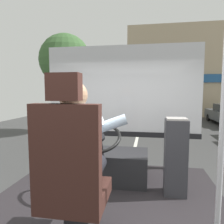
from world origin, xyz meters
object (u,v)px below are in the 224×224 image
(driver_seat, at_px, (72,179))
(handrail_pole, at_px, (223,121))
(bus_driver, at_px, (77,148))
(fare_box, at_px, (175,157))
(steering_console, at_px, (107,164))

(driver_seat, distance_m, handrail_pole, 1.22)
(bus_driver, distance_m, fare_box, 1.33)
(bus_driver, height_order, steering_console, bus_driver)
(bus_driver, relative_size, fare_box, 0.90)
(steering_console, bearing_deg, bus_driver, -90.00)
(bus_driver, bearing_deg, steering_console, 90.00)
(driver_seat, xyz_separation_m, steering_console, (0.00, 1.31, -0.35))
(bus_driver, bearing_deg, handrail_pole, 9.13)
(bus_driver, height_order, fare_box, bus_driver)
(bus_driver, bearing_deg, driver_seat, -90.00)
(bus_driver, bearing_deg, fare_box, 47.46)
(steering_console, relative_size, handrail_pole, 0.56)
(handrail_pole, distance_m, fare_box, 0.97)
(driver_seat, bearing_deg, handrail_pole, 15.15)
(driver_seat, relative_size, handrail_pole, 0.67)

